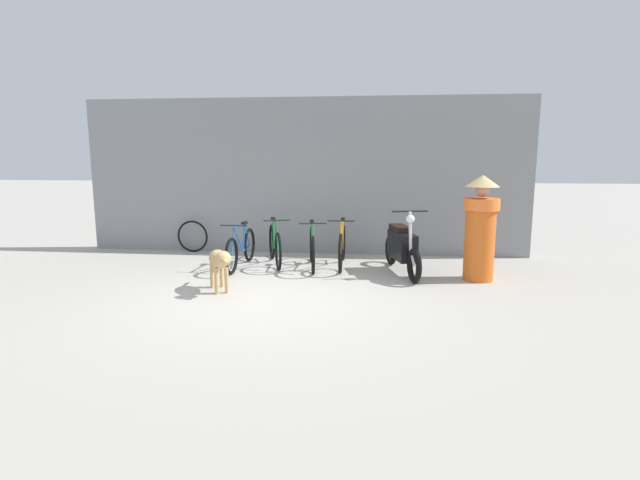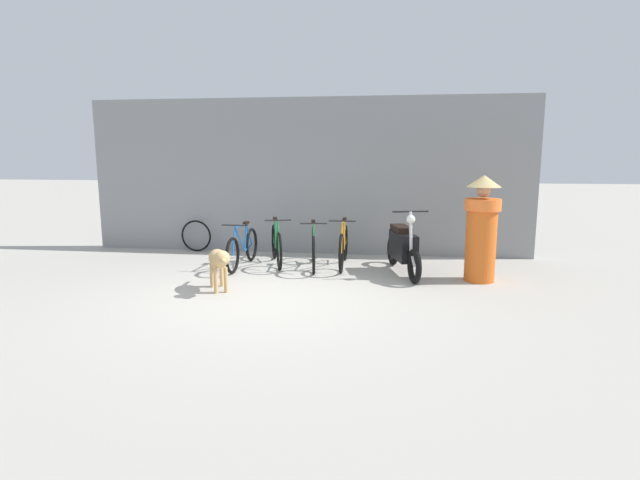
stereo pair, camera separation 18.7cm
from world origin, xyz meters
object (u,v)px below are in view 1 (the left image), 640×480
motorcycle (402,247)px  bicycle_0 (241,249)px  bicycle_1 (275,245)px  person_in_robes (480,226)px  bicycle_3 (342,246)px  spare_tire_left (193,236)px  bicycle_2 (312,248)px  stray_dog (220,261)px

motorcycle → bicycle_0: bearing=-106.5°
motorcycle → bicycle_1: bearing=-114.4°
bicycle_0 → bicycle_1: bicycle_1 is taller
person_in_robes → bicycle_3: bearing=-16.3°
bicycle_0 → bicycle_3: size_ratio=0.97×
bicycle_0 → motorcycle: (2.81, -0.12, 0.11)m
bicycle_1 → spare_tire_left: bicycle_1 is taller
bicycle_1 → bicycle_2: bearing=58.7°
motorcycle → person_in_robes: person_in_robes is taller
bicycle_0 → bicycle_2: (1.25, 0.13, 0.02)m
bicycle_3 → bicycle_1: bearing=-91.4°
bicycle_1 → stray_dog: 1.95m
bicycle_2 → stray_dog: (-1.12, -1.74, 0.11)m
motorcycle → spare_tire_left: (-4.18, 1.37, -0.12)m
bicycle_0 → motorcycle: motorcycle is taller
bicycle_2 → bicycle_3: bicycle_3 is taller
stray_dog → spare_tire_left: 3.23m
bicycle_0 → bicycle_3: bearing=101.0°
bicycle_1 → bicycle_2: (0.71, -0.16, -0.01)m
person_in_robes → spare_tire_left: bearing=-15.4°
motorcycle → bicycle_3: bearing=-125.6°
bicycle_3 → motorcycle: bearing=67.1°
bicycle_1 → person_in_robes: person_in_robes is taller
bicycle_1 → bicycle_3: bearing=71.7°
stray_dog → motorcycle: bearing=90.3°
bicycle_1 → bicycle_2: size_ratio=0.95×
bicycle_1 → bicycle_3: size_ratio=0.92×
motorcycle → spare_tire_left: bearing=-122.3°
bicycle_1 → motorcycle: bearing=61.5°
bicycle_2 → spare_tire_left: (-2.62, 1.13, -0.02)m
stray_dog → bicycle_2: bearing=118.3°
stray_dog → person_in_robes: person_in_robes is taller
bicycle_2 → person_in_robes: person_in_robes is taller
bicycle_0 → person_in_robes: bearing=85.1°
bicycle_2 → person_in_robes: 2.85m
person_in_robes → stray_dog: bearing=18.8°
bicycle_0 → spare_tire_left: bearing=-131.1°
bicycle_0 → bicycle_3: 1.80m
spare_tire_left → stray_dog: bearing=-62.4°
motorcycle → person_in_robes: size_ratio=1.11×
person_in_robes → spare_tire_left: person_in_robes is taller
bicycle_3 → spare_tire_left: bicycle_3 is taller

